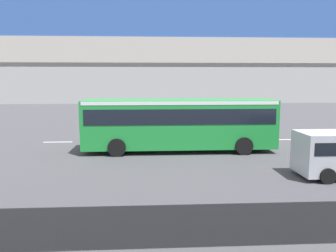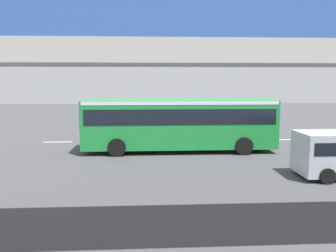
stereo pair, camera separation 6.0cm
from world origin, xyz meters
The scene contains 10 objects.
ground centered at (0.00, 0.00, 0.00)m, with size 80.00×80.00×0.00m, color #424247.
city_bus centered at (-0.20, 0.43, 1.88)m, with size 11.54×2.85×3.15m.
bicycle_blue centered at (-8.34, 3.36, 0.37)m, with size 1.77×0.44×0.96m.
traffic_sign centered at (0.15, -4.45, 1.89)m, with size 0.08×0.60×2.80m.
lane_dash_leftmost centered at (-8.00, -3.04, 0.00)m, with size 2.00×0.20×0.01m, color silver.
lane_dash_left centered at (-4.00, -3.04, 0.00)m, with size 2.00×0.20×0.01m, color silver.
lane_dash_centre centered at (0.00, -3.04, 0.00)m, with size 2.00×0.20×0.01m, color silver.
lane_dash_right centered at (4.00, -3.04, 0.00)m, with size 2.00×0.20×0.01m, color silver.
lane_dash_rightmost centered at (8.00, -3.04, 0.00)m, with size 2.00×0.20×0.01m, color silver.
pedestrian_overpass centered at (0.00, 12.92, 4.66)m, with size 28.47×2.60×6.34m.
Camera 2 is at (1.66, 21.16, 4.43)m, focal length 36.94 mm.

